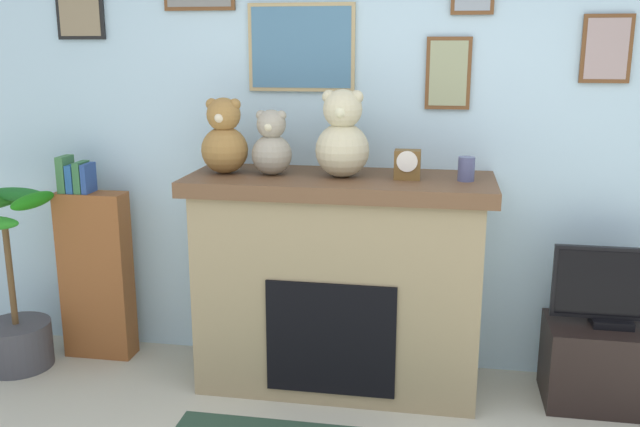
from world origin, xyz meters
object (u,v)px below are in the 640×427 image
(potted_plant, at_px, (13,309))
(candle_jar, at_px, (466,169))
(mantel_clock, at_px, (407,164))
(teddy_bear_cream, at_px, (272,146))
(television, at_px, (615,288))
(teddy_bear_grey, at_px, (224,140))
(fireplace, at_px, (339,281))
(bookshelf, at_px, (95,270))
(tv_stand, at_px, (607,365))
(teddy_bear_tan, at_px, (342,138))

(potted_plant, height_order, candle_jar, candle_jar)
(mantel_clock, bearing_deg, teddy_bear_cream, 179.90)
(television, distance_m, teddy_bear_grey, 2.16)
(fireplace, height_order, potted_plant, fireplace)
(potted_plant, bearing_deg, bookshelf, 31.90)
(tv_stand, relative_size, teddy_bear_tan, 1.39)
(teddy_bear_cream, bearing_deg, television, 0.48)
(teddy_bear_tan, bearing_deg, fireplace, 128.83)
(candle_jar, xyz_separation_m, mantel_clock, (-0.30, -0.00, 0.01))
(teddy_bear_cream, bearing_deg, bookshelf, 174.09)
(fireplace, xyz_separation_m, bookshelf, (-1.49, 0.10, -0.05))
(mantel_clock, bearing_deg, candle_jar, 0.34)
(television, xyz_separation_m, candle_jar, (-0.77, -0.01, 0.60))
(television, distance_m, teddy_bear_cream, 1.91)
(teddy_bear_cream, bearing_deg, mantel_clock, -0.10)
(fireplace, relative_size, teddy_bear_cream, 4.67)
(tv_stand, bearing_deg, potted_plant, -177.46)
(fireplace, distance_m, tv_stand, 1.47)
(television, relative_size, mantel_clock, 4.05)
(tv_stand, relative_size, teddy_bear_grey, 1.57)
(mantel_clock, distance_m, teddy_bear_cream, 0.72)
(bookshelf, height_order, potted_plant, bookshelf)
(tv_stand, bearing_deg, television, -90.00)
(bookshelf, bearing_deg, tv_stand, -1.97)
(television, distance_m, teddy_bear_tan, 1.59)
(bookshelf, relative_size, mantel_clock, 8.03)
(bookshelf, xyz_separation_m, teddy_bear_cream, (1.13, -0.12, 0.79))
(bookshelf, xyz_separation_m, mantel_clock, (1.84, -0.12, 0.71))
(bookshelf, distance_m, teddy_bear_tan, 1.72)
(candle_jar, bearing_deg, teddy_bear_grey, -179.98)
(tv_stand, bearing_deg, candle_jar, -178.81)
(candle_jar, bearing_deg, teddy_bear_cream, -179.98)
(bookshelf, height_order, candle_jar, candle_jar)
(fireplace, xyz_separation_m, potted_plant, (-1.88, -0.15, -0.23))
(bookshelf, relative_size, tv_stand, 1.94)
(potted_plant, xyz_separation_m, television, (3.30, 0.15, 0.28))
(mantel_clock, bearing_deg, television, 0.87)
(potted_plant, distance_m, mantel_clock, 2.41)
(potted_plant, bearing_deg, teddy_bear_cream, 4.89)
(tv_stand, bearing_deg, teddy_bear_cream, -179.47)
(television, xyz_separation_m, teddy_bear_tan, (-1.41, -0.02, 0.74))
(fireplace, distance_m, teddy_bear_grey, 0.98)
(television, height_order, teddy_bear_tan, teddy_bear_tan)
(candle_jar, relative_size, teddy_bear_cream, 0.36)
(teddy_bear_grey, xyz_separation_m, teddy_bear_tan, (0.63, -0.00, 0.02))
(fireplace, xyz_separation_m, teddy_bear_grey, (-0.62, -0.02, 0.76))
(television, bearing_deg, teddy_bear_tan, -179.38)
(potted_plant, distance_m, teddy_bear_cream, 1.81)
(television, distance_m, mantel_clock, 1.23)
(tv_stand, height_order, mantel_clock, mantel_clock)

